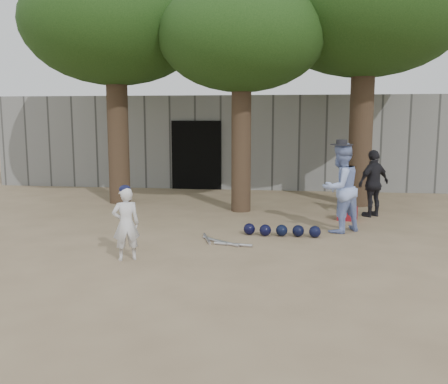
# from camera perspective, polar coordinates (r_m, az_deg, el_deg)

# --- Properties ---
(ground) EXTENTS (70.00, 70.00, 0.00)m
(ground) POSITION_cam_1_polar(r_m,az_deg,el_deg) (8.49, -4.95, -7.27)
(ground) COLOR #937C5E
(ground) RESTS_ON ground
(boy_player) EXTENTS (0.52, 0.45, 1.20)m
(boy_player) POSITION_cam_1_polar(r_m,az_deg,el_deg) (8.24, -11.14, -3.60)
(boy_player) COLOR silver
(boy_player) RESTS_ON ground
(spectator_blue) EXTENTS (1.11, 1.09, 1.80)m
(spectator_blue) POSITION_cam_1_polar(r_m,az_deg,el_deg) (10.29, 13.13, 0.45)
(spectator_blue) COLOR #95ABE7
(spectator_blue) RESTS_ON ground
(spectator_dark) EXTENTS (0.96, 0.87, 1.57)m
(spectator_dark) POSITION_cam_1_polar(r_m,az_deg,el_deg) (12.13, 16.71, 0.95)
(spectator_dark) COLOR black
(spectator_dark) RESTS_ON ground
(red_bag) EXTENTS (0.48, 0.41, 0.30)m
(red_bag) POSITION_cam_1_polar(r_m,az_deg,el_deg) (11.64, 13.92, -2.41)
(red_bag) COLOR maroon
(red_bag) RESTS_ON ground
(back_building) EXTENTS (16.00, 5.24, 3.00)m
(back_building) POSITION_cam_1_polar(r_m,az_deg,el_deg) (18.41, 1.98, 6.02)
(back_building) COLOR gray
(back_building) RESTS_ON ground
(helmet_row) EXTENTS (1.51, 0.31, 0.23)m
(helmet_row) POSITION_cam_1_polar(r_m,az_deg,el_deg) (9.86, 6.61, -4.38)
(helmet_row) COLOR black
(helmet_row) RESTS_ON ground
(bat_pile) EXTENTS (1.04, 0.82, 0.06)m
(bat_pile) POSITION_cam_1_polar(r_m,az_deg,el_deg) (9.29, -0.49, -5.68)
(bat_pile) COLOR #B8B7BE
(bat_pile) RESTS_ON ground
(tree_row) EXTENTS (11.40, 5.80, 6.69)m
(tree_row) POSITION_cam_1_polar(r_m,az_deg,el_deg) (13.25, 3.07, 18.86)
(tree_row) COLOR brown
(tree_row) RESTS_ON ground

